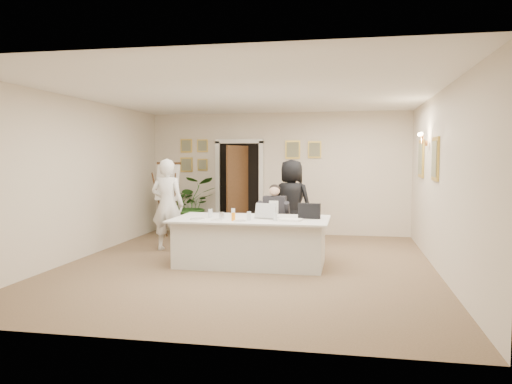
{
  "coord_description": "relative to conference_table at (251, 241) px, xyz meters",
  "views": [
    {
      "loc": [
        1.63,
        -7.95,
        1.78
      ],
      "look_at": [
        0.03,
        0.6,
        1.17
      ],
      "focal_mm": 35.0,
      "sensor_mm": 36.0,
      "label": 1
    }
  ],
  "objects": [
    {
      "name": "wall_left",
      "position": [
        -3.05,
        -0.07,
        1.01
      ],
      "size": [
        0.1,
        7.0,
        2.8
      ],
      "primitive_type": "cube",
      "color": "beige",
      "rests_on": "floor"
    },
    {
      "name": "standing_man",
      "position": [
        -1.81,
        0.94,
        0.48
      ],
      "size": [
        0.65,
        0.43,
        1.75
      ],
      "primitive_type": "imported",
      "rotation": [
        0.0,
        0.0,
        3.12
      ],
      "color": "white",
      "rests_on": "floor"
    },
    {
      "name": "oj_glass",
      "position": [
        -0.2,
        -0.41,
        0.45
      ],
      "size": [
        0.08,
        0.08,
        0.13
      ],
      "primitive_type": "cylinder",
      "rotation": [
        0.0,
        0.0,
        -0.26
      ],
      "color": "orange",
      "rests_on": "conference_table"
    },
    {
      "name": "paper_stack",
      "position": [
        0.68,
        -0.23,
        0.4
      ],
      "size": [
        0.37,
        0.29,
        0.03
      ],
      "primitive_type": "cube",
      "rotation": [
        0.0,
        0.0,
        -0.18
      ],
      "color": "white",
      "rests_on": "conference_table"
    },
    {
      "name": "steel_jug",
      "position": [
        -0.47,
        -0.14,
        0.44
      ],
      "size": [
        0.11,
        0.11,
        0.11
      ],
      "primitive_type": "cylinder",
      "rotation": [
        0.0,
        0.0,
        0.25
      ],
      "color": "silver",
      "rests_on": "conference_table"
    },
    {
      "name": "ceiling",
      "position": [
        -0.05,
        -0.07,
        2.41
      ],
      "size": [
        6.0,
        7.0,
        0.02
      ],
      "primitive_type": "cube",
      "color": "white",
      "rests_on": "wall_back"
    },
    {
      "name": "floor",
      "position": [
        -0.05,
        -0.07,
        -0.39
      ],
      "size": [
        7.0,
        7.0,
        0.0
      ],
      "primitive_type": "plane",
      "color": "brown",
      "rests_on": "ground"
    },
    {
      "name": "glass_d",
      "position": [
        -0.34,
        0.15,
        0.45
      ],
      "size": [
        0.07,
        0.07,
        0.14
      ],
      "primitive_type": "cylinder",
      "rotation": [
        0.0,
        0.0,
        -0.17
      ],
      "color": "silver",
      "rests_on": "conference_table"
    },
    {
      "name": "seated_man",
      "position": [
        0.25,
        0.91,
        0.26
      ],
      "size": [
        0.65,
        0.68,
        1.3
      ],
      "primitive_type": null,
      "rotation": [
        0.0,
        0.0,
        0.16
      ],
      "color": "black",
      "rests_on": "floor"
    },
    {
      "name": "plate_near",
      "position": [
        -0.09,
        -0.45,
        0.39
      ],
      "size": [
        0.24,
        0.24,
        0.01
      ],
      "primitive_type": "cylinder",
      "rotation": [
        0.0,
        0.0,
        0.21
      ],
      "color": "white",
      "rests_on": "conference_table"
    },
    {
      "name": "glass_a",
      "position": [
        -0.69,
        -0.04,
        0.45
      ],
      "size": [
        0.08,
        0.08,
        0.14
      ],
      "primitive_type": "cylinder",
      "rotation": [
        0.0,
        0.0,
        -0.14
      ],
      "color": "silver",
      "rests_on": "conference_table"
    },
    {
      "name": "conference_table",
      "position": [
        0.0,
        0.0,
        0.0
      ],
      "size": [
        2.55,
        1.36,
        0.78
      ],
      "color": "silver",
      "rests_on": "floor"
    },
    {
      "name": "flip_chart",
      "position": [
        -2.31,
        2.41,
        0.36
      ],
      "size": [
        0.59,
        0.42,
        1.63
      ],
      "color": "#352211",
      "rests_on": "floor"
    },
    {
      "name": "plate_left",
      "position": [
        -0.82,
        -0.33,
        0.39
      ],
      "size": [
        0.3,
        0.3,
        0.01
      ],
      "primitive_type": "cylinder",
      "rotation": [
        0.0,
        0.0,
        0.31
      ],
      "color": "white",
      "rests_on": "conference_table"
    },
    {
      "name": "laptop",
      "position": [
        0.25,
        0.05,
        0.52
      ],
      "size": [
        0.42,
        0.43,
        0.28
      ],
      "primitive_type": null,
      "rotation": [
        0.0,
        0.0,
        -0.22
      ],
      "color": "#B7BABC",
      "rests_on": "conference_table"
    },
    {
      "name": "plate_mid",
      "position": [
        -0.48,
        -0.4,
        0.39
      ],
      "size": [
        0.25,
        0.25,
        0.01
      ],
      "primitive_type": "cylinder",
      "rotation": [
        0.0,
        0.0,
        -0.24
      ],
      "color": "white",
      "rests_on": "conference_table"
    },
    {
      "name": "glass_c",
      "position": [
        0.45,
        -0.3,
        0.45
      ],
      "size": [
        0.08,
        0.08,
        0.14
      ],
      "primitive_type": "cylinder",
      "rotation": [
        0.0,
        0.0,
        0.33
      ],
      "color": "silver",
      "rests_on": "conference_table"
    },
    {
      "name": "wall_sconce",
      "position": [
        2.85,
        1.13,
        1.71
      ],
      "size": [
        0.2,
        0.3,
        0.24
      ],
      "primitive_type": null,
      "color": "#CA7E41",
      "rests_on": "wall_right"
    },
    {
      "name": "potted_palm",
      "position": [
        -2.07,
        3.13,
        0.27
      ],
      "size": [
        1.5,
        1.41,
        1.33
      ],
      "primitive_type": "imported",
      "rotation": [
        0.0,
        0.0,
        0.38
      ],
      "color": "#2C5F1F",
      "rests_on": "floor"
    },
    {
      "name": "laptop_bag",
      "position": [
        0.95,
        0.11,
        0.51
      ],
      "size": [
        0.37,
        0.14,
        0.25
      ],
      "primitive_type": "cube",
      "rotation": [
        0.0,
        0.0,
        -0.11
      ],
      "color": "black",
      "rests_on": "conference_table"
    },
    {
      "name": "wall_back",
      "position": [
        -0.05,
        3.43,
        1.01
      ],
      "size": [
        6.0,
        0.1,
        2.8
      ],
      "primitive_type": "cube",
      "color": "beige",
      "rests_on": "floor"
    },
    {
      "name": "pictures_right_wall",
      "position": [
        2.92,
        1.13,
        1.36
      ],
      "size": [
        0.06,
        2.2,
        0.8
      ],
      "primitive_type": null,
      "color": "gold",
      "rests_on": "wall_right"
    },
    {
      "name": "standing_woman",
      "position": [
        0.45,
        1.93,
        0.47
      ],
      "size": [
        0.97,
        0.78,
        1.73
      ],
      "primitive_type": "imported",
      "rotation": [
        0.0,
        0.0,
        2.83
      ],
      "color": "black",
      "rests_on": "floor"
    },
    {
      "name": "doorway",
      "position": [
        -0.93,
        3.25,
        0.65
      ],
      "size": [
        1.14,
        0.86,
        2.2
      ],
      "color": "black",
      "rests_on": "floor"
    },
    {
      "name": "wall_front",
      "position": [
        -0.05,
        -3.57,
        1.01
      ],
      "size": [
        6.0,
        0.1,
        2.8
      ],
      "primitive_type": "cube",
      "color": "beige",
      "rests_on": "floor"
    },
    {
      "name": "wall_right",
      "position": [
        2.95,
        -0.07,
        1.01
      ],
      "size": [
        0.1,
        7.0,
        2.8
      ],
      "primitive_type": "cube",
      "color": "beige",
      "rests_on": "floor"
    },
    {
      "name": "pictures_back_wall",
      "position": [
        -0.85,
        3.4,
        1.46
      ],
      "size": [
        3.4,
        0.06,
        0.8
      ],
      "primitive_type": null,
      "color": "gold",
      "rests_on": "wall_back"
    },
    {
      "name": "glass_b",
      "position": [
        0.02,
        -0.29,
        0.45
      ],
      "size": [
        0.08,
        0.08,
        0.14
      ],
      "primitive_type": "cylinder",
      "rotation": [
        0.0,
        0.0,
        -0.33
      ],
      "color": "silver",
      "rests_on": "conference_table"
    }
  ]
}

